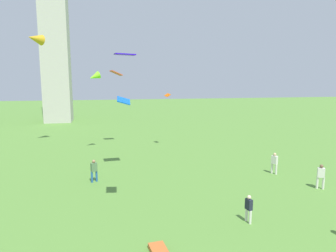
{
  "coord_description": "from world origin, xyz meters",
  "views": [
    {
      "loc": [
        -4.74,
        -4.46,
        7.81
      ],
      "look_at": [
        -0.3,
        16.59,
        4.52
      ],
      "focal_mm": 31.87,
      "sensor_mm": 36.0,
      "label": 1
    }
  ],
  "objects_px": {
    "person_2": "(321,175)",
    "kite_flying_4": "(94,77)",
    "person_4": "(249,207)",
    "kite_flying_2": "(116,73)",
    "kite_flying_0": "(124,100)",
    "kite_flying_1": "(167,95)",
    "person_0": "(94,169)",
    "kite_flying_5": "(35,39)",
    "kite_bundle_2": "(160,252)",
    "person_1": "(274,162)",
    "kite_flying_3": "(125,54)"
  },
  "relations": [
    {
      "from": "kite_flying_2",
      "to": "kite_flying_3",
      "type": "height_order",
      "value": "kite_flying_3"
    },
    {
      "from": "kite_flying_1",
      "to": "kite_flying_4",
      "type": "relative_size",
      "value": 0.56
    },
    {
      "from": "person_4",
      "to": "kite_flying_1",
      "type": "relative_size",
      "value": 1.89
    },
    {
      "from": "person_1",
      "to": "person_2",
      "type": "distance_m",
      "value": 4.11
    },
    {
      "from": "person_1",
      "to": "person_0",
      "type": "bearing_deg",
      "value": 59.22
    },
    {
      "from": "person_4",
      "to": "kite_flying_2",
      "type": "height_order",
      "value": "kite_flying_2"
    },
    {
      "from": "kite_bundle_2",
      "to": "person_4",
      "type": "bearing_deg",
      "value": 20.92
    },
    {
      "from": "kite_flying_0",
      "to": "person_0",
      "type": "bearing_deg",
      "value": -157.5
    },
    {
      "from": "person_1",
      "to": "kite_flying_3",
      "type": "height_order",
      "value": "kite_flying_3"
    },
    {
      "from": "kite_flying_0",
      "to": "kite_flying_1",
      "type": "height_order",
      "value": "kite_flying_0"
    },
    {
      "from": "person_4",
      "to": "kite_flying_1",
      "type": "height_order",
      "value": "kite_flying_1"
    },
    {
      "from": "kite_flying_3",
      "to": "kite_flying_5",
      "type": "xyz_separation_m",
      "value": [
        -8.96,
        12.54,
        2.58
      ]
    },
    {
      "from": "kite_flying_5",
      "to": "kite_flying_1",
      "type": "bearing_deg",
      "value": 31.75
    },
    {
      "from": "kite_flying_4",
      "to": "kite_flying_2",
      "type": "bearing_deg",
      "value": 117.57
    },
    {
      "from": "kite_flying_5",
      "to": "person_0",
      "type": "bearing_deg",
      "value": -21.47
    },
    {
      "from": "person_4",
      "to": "kite_flying_1",
      "type": "distance_m",
      "value": 19.81
    },
    {
      "from": "kite_flying_0",
      "to": "kite_bundle_2",
      "type": "xyz_separation_m",
      "value": [
        1.18,
        -4.84,
        -6.57
      ]
    },
    {
      "from": "kite_bundle_2",
      "to": "kite_flying_5",
      "type": "bearing_deg",
      "value": 111.72
    },
    {
      "from": "person_0",
      "to": "kite_flying_1",
      "type": "bearing_deg",
      "value": -156.25
    },
    {
      "from": "person_4",
      "to": "kite_flying_4",
      "type": "xyz_separation_m",
      "value": [
        -8.59,
        17.95,
        7.3
      ]
    },
    {
      "from": "person_4",
      "to": "person_0",
      "type": "bearing_deg",
      "value": -144.71
    },
    {
      "from": "person_0",
      "to": "kite_flying_3",
      "type": "height_order",
      "value": "kite_flying_3"
    },
    {
      "from": "kite_flying_2",
      "to": "person_4",
      "type": "bearing_deg",
      "value": -89.42
    },
    {
      "from": "person_1",
      "to": "kite_flying_2",
      "type": "height_order",
      "value": "kite_flying_2"
    },
    {
      "from": "person_0",
      "to": "kite_flying_3",
      "type": "xyz_separation_m",
      "value": [
        2.61,
        0.77,
        8.8
      ]
    },
    {
      "from": "person_1",
      "to": "kite_bundle_2",
      "type": "height_order",
      "value": "person_1"
    },
    {
      "from": "kite_flying_1",
      "to": "kite_flying_3",
      "type": "height_order",
      "value": "kite_flying_3"
    },
    {
      "from": "kite_flying_0",
      "to": "kite_bundle_2",
      "type": "bearing_deg",
      "value": 17.04
    },
    {
      "from": "kite_flying_4",
      "to": "kite_flying_1",
      "type": "bearing_deg",
      "value": 73.08
    },
    {
      "from": "kite_flying_3",
      "to": "kite_flying_5",
      "type": "relative_size",
      "value": 0.8
    },
    {
      "from": "kite_flying_1",
      "to": "kite_flying_4",
      "type": "xyz_separation_m",
      "value": [
        -8.01,
        -1.14,
        2.04
      ]
    },
    {
      "from": "person_1",
      "to": "kite_flying_3",
      "type": "distance_m",
      "value": 15.11
    },
    {
      "from": "person_4",
      "to": "kite_bundle_2",
      "type": "bearing_deg",
      "value": -78.58
    },
    {
      "from": "person_0",
      "to": "kite_flying_0",
      "type": "height_order",
      "value": "kite_flying_0"
    },
    {
      "from": "person_4",
      "to": "kite_flying_4",
      "type": "distance_m",
      "value": 21.2
    },
    {
      "from": "person_4",
      "to": "kite_flying_2",
      "type": "xyz_separation_m",
      "value": [
        -6.24,
        21.03,
        7.76
      ]
    },
    {
      "from": "kite_flying_4",
      "to": "person_4",
      "type": "bearing_deg",
      "value": 0.58
    },
    {
      "from": "person_2",
      "to": "kite_flying_5",
      "type": "distance_m",
      "value": 31.08
    },
    {
      "from": "kite_flying_4",
      "to": "kite_flying_5",
      "type": "relative_size",
      "value": 0.71
    },
    {
      "from": "person_0",
      "to": "kite_flying_3",
      "type": "distance_m",
      "value": 9.21
    },
    {
      "from": "person_2",
      "to": "kite_flying_4",
      "type": "relative_size",
      "value": 1.22
    },
    {
      "from": "person_0",
      "to": "kite_flying_1",
      "type": "height_order",
      "value": "kite_flying_1"
    },
    {
      "from": "kite_flying_3",
      "to": "kite_flying_4",
      "type": "distance_m",
      "value": 9.08
    },
    {
      "from": "person_2",
      "to": "kite_flying_4",
      "type": "distance_m",
      "value": 22.68
    },
    {
      "from": "person_4",
      "to": "kite_bundle_2",
      "type": "distance_m",
      "value": 5.8
    },
    {
      "from": "kite_flying_0",
      "to": "kite_flying_3",
      "type": "height_order",
      "value": "kite_flying_3"
    },
    {
      "from": "kite_flying_1",
      "to": "kite_flying_4",
      "type": "bearing_deg",
      "value": 84.23
    },
    {
      "from": "person_0",
      "to": "person_1",
      "type": "relative_size",
      "value": 0.97
    },
    {
      "from": "kite_flying_0",
      "to": "person_4",
      "type": "bearing_deg",
      "value": 70.31
    },
    {
      "from": "person_1",
      "to": "person_4",
      "type": "bearing_deg",
      "value": 114.08
    }
  ]
}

